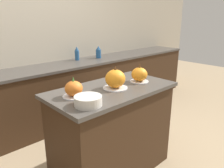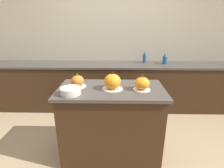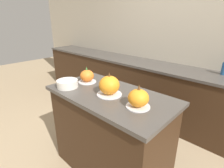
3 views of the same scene
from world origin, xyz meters
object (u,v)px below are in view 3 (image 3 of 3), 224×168
object	(u,v)px
pumpkin_cake_left	(87,76)
pumpkin_cake_right	(138,99)
pumpkin_cake_center	(109,86)
mixing_bowl	(67,84)

from	to	relation	value
pumpkin_cake_left	pumpkin_cake_right	size ratio (longest dim) A/B	1.00
pumpkin_cake_left	pumpkin_cake_center	world-z (taller)	pumpkin_cake_center
pumpkin_cake_left	mixing_bowl	xyz separation A→B (m)	(-0.03, -0.23, -0.03)
pumpkin_cake_center	mixing_bowl	xyz separation A→B (m)	(-0.44, -0.16, -0.05)
mixing_bowl	pumpkin_cake_center	bearing A→B (deg)	20.00
pumpkin_cake_left	mixing_bowl	world-z (taller)	pumpkin_cake_left
pumpkin_cake_left	pumpkin_cake_right	world-z (taller)	pumpkin_cake_right
pumpkin_cake_center	pumpkin_cake_right	xyz separation A→B (m)	(0.33, -0.01, -0.01)
pumpkin_cake_right	mixing_bowl	size ratio (longest dim) A/B	0.91
pumpkin_cake_left	mixing_bowl	bearing A→B (deg)	-96.84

